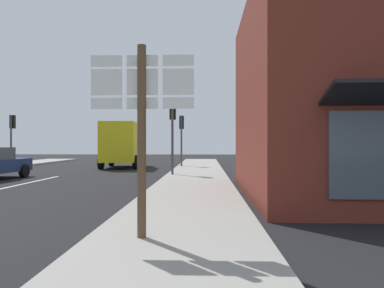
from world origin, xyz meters
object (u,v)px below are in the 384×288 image
object	(u,v)px
delivery_truck	(122,144)
route_sign_post	(142,120)
traffic_light_far_left	(12,129)
traffic_light_near_right	(173,121)
traffic_light_far_right	(182,129)

from	to	relation	value
delivery_truck	route_sign_post	xyz separation A→B (m)	(4.68, -18.86, 0.35)
route_sign_post	traffic_light_far_left	world-z (taller)	traffic_light_far_left
delivery_truck	traffic_light_far_left	world-z (taller)	traffic_light_far_left
traffic_light_near_right	traffic_light_far_left	world-z (taller)	traffic_light_near_right
traffic_light_far_right	traffic_light_far_left	distance (m)	11.49
traffic_light_far_right	traffic_light_far_left	world-z (taller)	traffic_light_far_left
traffic_light_near_right	route_sign_post	bearing A→B (deg)	-87.16
traffic_light_far_right	traffic_light_near_right	bearing A→B (deg)	-90.00
delivery_truck	traffic_light_far_right	size ratio (longest dim) A/B	1.45
traffic_light_far_right	route_sign_post	bearing A→B (deg)	-88.17
route_sign_post	traffic_light_near_right	distance (m)	12.16
route_sign_post	traffic_light_far_right	xyz separation A→B (m)	(-0.60, 18.82, 0.62)
delivery_truck	traffic_light_near_right	distance (m)	7.95
traffic_light_near_right	traffic_light_far_left	bearing A→B (deg)	151.36
delivery_truck	traffic_light_near_right	size ratio (longest dim) A/B	1.37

